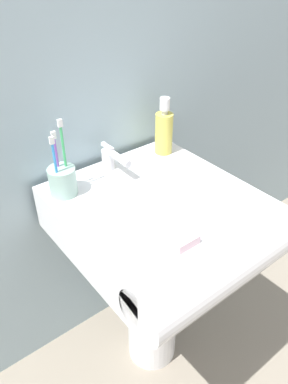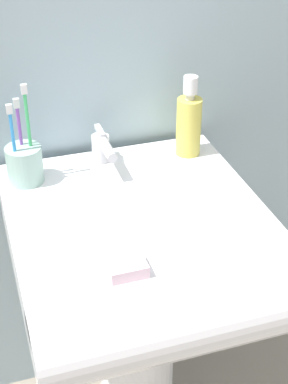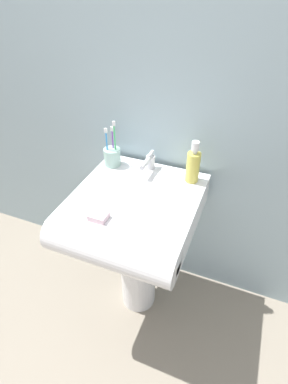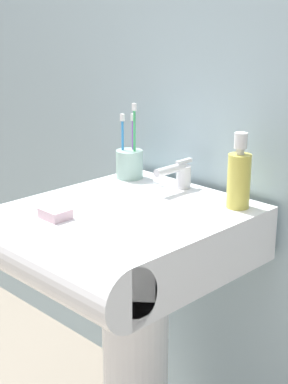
# 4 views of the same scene
# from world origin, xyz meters

# --- Properties ---
(ground_plane) EXTENTS (6.00, 6.00, 0.00)m
(ground_plane) POSITION_xyz_m (0.00, 0.00, 0.00)
(ground_plane) COLOR gray
(ground_plane) RESTS_ON ground
(wall_back) EXTENTS (5.00, 0.05, 2.40)m
(wall_back) POSITION_xyz_m (0.00, 0.30, 1.20)
(wall_back) COLOR #9EB7C1
(wall_back) RESTS_ON ground
(sink_pedestal) EXTENTS (0.18, 0.18, 0.60)m
(sink_pedestal) POSITION_xyz_m (0.00, 0.00, 0.30)
(sink_pedestal) COLOR white
(sink_pedestal) RESTS_ON ground
(sink_basin) EXTENTS (0.51, 0.57, 0.14)m
(sink_basin) POSITION_xyz_m (0.00, -0.06, 0.67)
(sink_basin) COLOR white
(sink_basin) RESTS_ON sink_pedestal
(faucet) EXTENTS (0.04, 0.14, 0.08)m
(faucet) POSITION_xyz_m (-0.02, 0.19, 0.78)
(faucet) COLOR silver
(faucet) RESTS_ON sink_basin
(toothbrush_cup) EXTENTS (0.08, 0.08, 0.22)m
(toothbrush_cup) POSITION_xyz_m (-0.19, 0.17, 0.78)
(toothbrush_cup) COLOR #99BFB2
(toothbrush_cup) RESTS_ON sink_basin
(soap_bottle) EXTENTS (0.06, 0.06, 0.19)m
(soap_bottle) POSITION_xyz_m (0.18, 0.18, 0.81)
(soap_bottle) COLOR gold
(soap_bottle) RESTS_ON sink_basin
(bar_soap) EXTENTS (0.07, 0.06, 0.02)m
(bar_soap) POSITION_xyz_m (-0.07, -0.19, 0.75)
(bar_soap) COLOR silver
(bar_soap) RESTS_ON sink_basin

